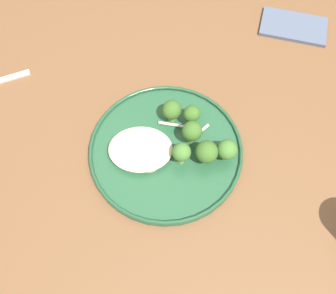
# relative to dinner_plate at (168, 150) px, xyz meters

# --- Properties ---
(ground) EXTENTS (6.00, 6.00, 0.00)m
(ground) POSITION_rel_dinner_plate_xyz_m (0.01, 0.02, -0.75)
(ground) COLOR #2D2B28
(wooden_dining_table) EXTENTS (1.40, 1.00, 0.74)m
(wooden_dining_table) POSITION_rel_dinner_plate_xyz_m (0.01, 0.02, -0.09)
(wooden_dining_table) COLOR brown
(wooden_dining_table) RESTS_ON ground
(dinner_plate) EXTENTS (0.29, 0.29, 0.02)m
(dinner_plate) POSITION_rel_dinner_plate_xyz_m (0.00, 0.00, 0.00)
(dinner_plate) COLOR #235133
(dinner_plate) RESTS_ON wooden_dining_table
(noodle_bed) EXTENTS (0.12, 0.10, 0.03)m
(noodle_bed) POSITION_rel_dinner_plate_xyz_m (-0.05, -0.01, 0.02)
(noodle_bed) COLOR beige
(noodle_bed) RESTS_ON dinner_plate
(seared_scallop_left_edge) EXTENTS (0.04, 0.04, 0.01)m
(seared_scallop_left_edge) POSITION_rel_dinner_plate_xyz_m (-0.03, -0.03, 0.01)
(seared_scallop_left_edge) COLOR #DBB77A
(seared_scallop_left_edge) RESTS_ON dinner_plate
(seared_scallop_rear_pale) EXTENTS (0.03, 0.03, 0.02)m
(seared_scallop_rear_pale) POSITION_rel_dinner_plate_xyz_m (-0.06, -0.01, 0.01)
(seared_scallop_rear_pale) COLOR #DBB77A
(seared_scallop_rear_pale) RESTS_ON dinner_plate
(seared_scallop_large_seared) EXTENTS (0.02, 0.02, 0.02)m
(seared_scallop_large_seared) POSITION_rel_dinner_plate_xyz_m (-0.08, -0.00, 0.01)
(seared_scallop_large_seared) COLOR #DBB77A
(seared_scallop_large_seared) RESTS_ON dinner_plate
(seared_scallop_tilted_round) EXTENTS (0.02, 0.02, 0.01)m
(seared_scallop_tilted_round) POSITION_rel_dinner_plate_xyz_m (-0.01, 0.00, 0.01)
(seared_scallop_tilted_round) COLOR #E5C689
(seared_scallop_tilted_round) RESTS_ON dinner_plate
(broccoli_floret_beside_noodles) EXTENTS (0.03, 0.03, 0.05)m
(broccoli_floret_beside_noodles) POSITION_rel_dinner_plate_xyz_m (0.05, 0.06, 0.04)
(broccoli_floret_beside_noodles) COLOR #89A356
(broccoli_floret_beside_noodles) RESTS_ON dinner_plate
(broccoli_floret_front_edge) EXTENTS (0.04, 0.04, 0.05)m
(broccoli_floret_front_edge) POSITION_rel_dinner_plate_xyz_m (0.11, -0.01, 0.03)
(broccoli_floret_front_edge) COLOR #89A356
(broccoli_floret_front_edge) RESTS_ON dinner_plate
(broccoli_floret_small_sprig) EXTENTS (0.03, 0.03, 0.05)m
(broccoli_floret_small_sprig) POSITION_rel_dinner_plate_xyz_m (0.03, -0.02, 0.04)
(broccoli_floret_small_sprig) COLOR #89A356
(broccoli_floret_small_sprig) RESTS_ON dinner_plate
(broccoli_floret_rear_charred) EXTENTS (0.04, 0.04, 0.06)m
(broccoli_floret_rear_charred) POSITION_rel_dinner_plate_xyz_m (0.05, 0.01, 0.04)
(broccoli_floret_rear_charred) COLOR #7A994C
(broccoli_floret_rear_charred) RESTS_ON dinner_plate
(broccoli_floret_split_head) EXTENTS (0.04, 0.04, 0.06)m
(broccoli_floret_split_head) POSITION_rel_dinner_plate_xyz_m (0.07, -0.02, 0.04)
(broccoli_floret_split_head) COLOR #7A994C
(broccoli_floret_split_head) RESTS_ON dinner_plate
(broccoli_floret_tall_stalk) EXTENTS (0.04, 0.04, 0.05)m
(broccoli_floret_tall_stalk) POSITION_rel_dinner_plate_xyz_m (0.01, 0.07, 0.03)
(broccoli_floret_tall_stalk) COLOR #7A994C
(broccoli_floret_tall_stalk) RESTS_ON dinner_plate
(onion_sliver_curled_piece) EXTENTS (0.03, 0.03, 0.00)m
(onion_sliver_curled_piece) POSITION_rel_dinner_plate_xyz_m (0.07, 0.04, 0.01)
(onion_sliver_curled_piece) COLOR silver
(onion_sliver_curled_piece) RESTS_ON dinner_plate
(onion_sliver_long_sliver) EXTENTS (0.05, 0.01, 0.00)m
(onion_sliver_long_sliver) POSITION_rel_dinner_plate_xyz_m (0.01, 0.05, 0.01)
(onion_sliver_long_sliver) COLOR silver
(onion_sliver_long_sliver) RESTS_ON dinner_plate
(folded_napkin) EXTENTS (0.17, 0.12, 0.01)m
(folded_napkin) POSITION_rel_dinner_plate_xyz_m (0.29, 0.33, -0.00)
(folded_napkin) COLOR #4C566B
(folded_napkin) RESTS_ON wooden_dining_table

